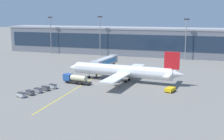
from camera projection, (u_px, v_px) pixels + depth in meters
ground_plane at (102, 83)px, 107.44m from camera, size 700.00×700.00×0.00m
apron_lead_in_line at (89, 80)px, 111.08m from camera, size 2.77×79.97×0.01m
terminal_building at (134, 41)px, 178.42m from camera, size 166.14×18.97×16.52m
main_airliner at (123, 71)px, 108.74m from camera, size 45.30×35.94×12.00m
jet_bridge at (106, 62)px, 123.42m from camera, size 5.09×21.20×6.72m
fuel_tanker at (75, 79)px, 106.04m from camera, size 11.05×4.12×3.25m
pushback_tug at (170, 89)px, 94.90m from camera, size 3.30×4.30×1.40m
baggage_cart_0 at (22, 95)px, 88.88m from camera, size 2.98×2.26×1.48m
baggage_cart_1 at (30, 92)px, 91.45m from camera, size 2.98×2.26×1.48m
baggage_cart_2 at (38, 90)px, 94.02m from camera, size 2.98×2.26×1.48m
baggage_cart_3 at (46, 88)px, 96.59m from camera, size 2.98×2.26×1.48m
baggage_cart_4 at (53, 86)px, 99.16m from camera, size 2.98×2.26×1.48m
apron_light_mast_0 at (51, 32)px, 181.78m from camera, size 2.80×0.50×22.76m
apron_light_mast_1 at (186, 36)px, 156.75m from camera, size 2.80×0.50×22.19m
apron_light_mast_2 at (100, 33)px, 171.69m from camera, size 2.80×0.50×23.27m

